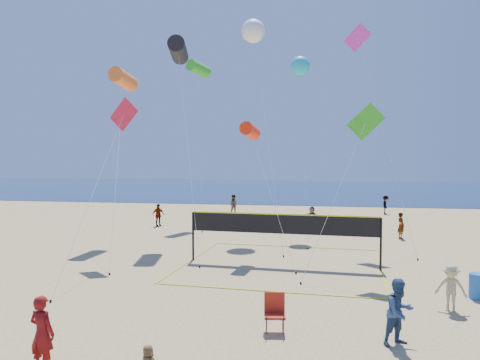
% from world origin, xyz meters
% --- Properties ---
extents(ground, '(120.00, 120.00, 0.00)m').
position_xyz_m(ground, '(0.00, 0.00, 0.00)').
color(ground, tan).
rests_on(ground, ground).
extents(ocean, '(140.00, 50.00, 0.03)m').
position_xyz_m(ocean, '(0.00, 62.00, 0.01)').
color(ocean, '#10264D').
rests_on(ocean, ground).
extents(woman, '(0.75, 0.56, 1.88)m').
position_xyz_m(woman, '(-3.18, -1.63, 0.94)').
color(woman, maroon).
rests_on(woman, ground).
extents(bystander_a, '(1.14, 1.08, 1.86)m').
position_xyz_m(bystander_a, '(5.67, 1.49, 0.93)').
color(bystander_a, navy).
rests_on(bystander_a, ground).
extents(bystander_b, '(1.17, 0.91, 1.59)m').
position_xyz_m(bystander_b, '(7.87, 4.74, 0.80)').
color(bystander_b, tan).
rests_on(bystander_b, ground).
extents(far_person_0, '(0.98, 0.96, 1.66)m').
position_xyz_m(far_person_0, '(-8.37, 21.34, 0.83)').
color(far_person_0, gray).
rests_on(far_person_0, ground).
extents(far_person_1, '(1.42, 1.02, 1.48)m').
position_xyz_m(far_person_1, '(2.95, 23.05, 0.74)').
color(far_person_1, gray).
rests_on(far_person_1, ground).
extents(far_person_2, '(0.57, 0.70, 1.66)m').
position_xyz_m(far_person_2, '(8.60, 18.84, 0.83)').
color(far_person_2, gray).
rests_on(far_person_2, ground).
extents(far_person_3, '(0.91, 0.73, 1.79)m').
position_xyz_m(far_person_3, '(-3.94, 28.64, 0.89)').
color(far_person_3, gray).
rests_on(far_person_3, ground).
extents(far_person_4, '(0.69, 1.11, 1.64)m').
position_xyz_m(far_person_4, '(9.41, 31.70, 0.82)').
color(far_person_4, gray).
rests_on(far_person_4, ground).
extents(camp_chair, '(0.69, 0.82, 1.27)m').
position_xyz_m(camp_chair, '(2.16, 1.91, 0.65)').
color(camp_chair, '#A22112').
rests_on(camp_chair, ground).
extents(trash_barrel, '(0.69, 0.69, 0.93)m').
position_xyz_m(trash_barrel, '(9.24, 6.36, 0.46)').
color(trash_barrel, blue).
rests_on(trash_barrel, ground).
extents(volleyball_net, '(9.85, 9.71, 2.48)m').
position_xyz_m(volleyball_net, '(1.74, 10.46, 1.70)').
color(volleyball_net, black).
rests_on(volleyball_net, ground).
extents(kite_0, '(3.77, 10.32, 10.72)m').
position_xyz_m(kite_0, '(-8.80, 16.34, 10.06)').
color(kite_0, orange).
rests_on(kite_0, ground).
extents(kite_1, '(4.09, 8.97, 12.56)m').
position_xyz_m(kite_1, '(-5.34, 16.82, 11.86)').
color(kite_1, black).
rests_on(kite_1, ground).
extents(kite_2, '(3.12, 4.72, 7.02)m').
position_xyz_m(kite_2, '(-0.15, 12.61, 6.55)').
color(kite_2, '#FF2C0C').
rests_on(kite_2, ground).
extents(kite_3, '(1.75, 8.12, 8.28)m').
position_xyz_m(kite_3, '(-6.52, 10.77, 7.03)').
color(kite_3, red).
rests_on(kite_3, ground).
extents(kite_4, '(3.62, 2.61, 7.60)m').
position_xyz_m(kite_4, '(5.34, 9.49, 6.45)').
color(kite_4, green).
rests_on(kite_4, ground).
extents(kite_5, '(3.56, 5.38, 13.24)m').
position_xyz_m(kite_5, '(5.85, 17.36, 11.62)').
color(kite_5, '#F439B8').
rests_on(kite_5, ground).
extents(kite_6, '(3.90, 9.66, 14.69)m').
position_xyz_m(kite_6, '(-1.14, 20.74, 13.87)').
color(kite_6, white).
rests_on(kite_6, ground).
extents(kite_7, '(1.55, 7.62, 12.15)m').
position_xyz_m(kite_7, '(2.09, 21.25, 11.47)').
color(kite_7, '#1EB6E0').
rests_on(kite_7, ground).
extents(kite_8, '(2.46, 6.52, 12.70)m').
position_xyz_m(kite_8, '(-5.99, 24.36, 12.09)').
color(kite_8, green).
rests_on(kite_8, ground).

